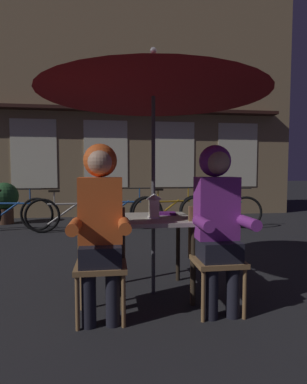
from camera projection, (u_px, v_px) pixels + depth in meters
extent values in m
plane|color=#232326|center=(153.00, 293.00, 2.97)|extent=(60.00, 60.00, 0.00)
cube|color=#B2AD9E|center=(153.00, 219.00, 2.92)|extent=(0.72, 0.72, 0.04)
cylinder|color=#2D2319|center=(122.00, 269.00, 2.60)|extent=(0.04, 0.04, 0.70)
cylinder|color=#2D2319|center=(193.00, 266.00, 2.68)|extent=(0.04, 0.04, 0.70)
cylinder|color=#2D2319|center=(120.00, 250.00, 3.21)|extent=(0.04, 0.04, 0.70)
cylinder|color=#2D2319|center=(178.00, 248.00, 3.30)|extent=(0.04, 0.04, 0.70)
cylinder|color=#4C4C51|center=(153.00, 177.00, 2.89)|extent=(0.04, 0.04, 2.25)
cone|color=maroon|center=(153.00, 75.00, 2.83)|extent=(2.10, 2.10, 0.38)
sphere|color=#4C4C51|center=(153.00, 51.00, 2.81)|extent=(0.06, 0.06, 0.06)
cube|color=white|center=(154.00, 217.00, 2.88)|extent=(0.11, 0.11, 0.02)
cube|color=white|center=(154.00, 208.00, 2.87)|extent=(0.09, 0.09, 0.16)
pyramid|color=white|center=(154.00, 196.00, 2.86)|extent=(0.11, 0.11, 0.06)
cube|color=olive|center=(101.00, 266.00, 2.44)|extent=(0.40, 0.40, 0.04)
cylinder|color=olive|center=(124.00, 301.00, 2.31)|extent=(0.03, 0.03, 0.41)
cylinder|color=olive|center=(77.00, 303.00, 2.27)|extent=(0.03, 0.03, 0.41)
cylinder|color=olive|center=(122.00, 284.00, 2.65)|extent=(0.03, 0.03, 0.41)
cylinder|color=olive|center=(82.00, 286.00, 2.60)|extent=(0.03, 0.03, 0.41)
cube|color=olive|center=(101.00, 232.00, 2.61)|extent=(0.40, 0.03, 0.42)
cube|color=olive|center=(217.00, 261.00, 2.57)|extent=(0.40, 0.40, 0.04)
cylinder|color=olive|center=(245.00, 294.00, 2.44)|extent=(0.03, 0.03, 0.41)
cylinder|color=olive|center=(203.00, 296.00, 2.40)|extent=(0.03, 0.03, 0.41)
cylinder|color=olive|center=(228.00, 279.00, 2.78)|extent=(0.03, 0.03, 0.41)
cylinder|color=olive|center=(192.00, 281.00, 2.73)|extent=(0.03, 0.03, 0.41)
cube|color=olive|center=(210.00, 229.00, 2.74)|extent=(0.40, 0.03, 0.42)
cylinder|color=black|center=(113.00, 296.00, 2.34)|extent=(0.11, 0.11, 0.45)
cylinder|color=black|center=(89.00, 298.00, 2.32)|extent=(0.11, 0.11, 0.45)
cube|color=black|center=(101.00, 253.00, 2.43)|extent=(0.32, 0.36, 0.16)
cube|color=#E05B23|center=(101.00, 210.00, 2.45)|extent=(0.34, 0.22, 0.52)
cylinder|color=#E05B23|center=(124.00, 225.00, 2.26)|extent=(0.09, 0.30, 0.09)
cylinder|color=#E05B23|center=(74.00, 227.00, 2.21)|extent=(0.09, 0.30, 0.09)
sphere|color=tan|center=(100.00, 162.00, 2.42)|extent=(0.21, 0.21, 0.21)
sphere|color=#E05B23|center=(100.00, 160.00, 2.47)|extent=(0.27, 0.27, 0.27)
cylinder|color=black|center=(233.00, 290.00, 2.47)|extent=(0.11, 0.11, 0.45)
cylinder|color=black|center=(211.00, 291.00, 2.45)|extent=(0.11, 0.11, 0.45)
cube|color=black|center=(217.00, 249.00, 2.57)|extent=(0.32, 0.36, 0.16)
cube|color=purple|center=(216.00, 208.00, 2.58)|extent=(0.34, 0.22, 0.52)
cylinder|color=purple|center=(248.00, 222.00, 2.39)|extent=(0.09, 0.30, 0.09)
cylinder|color=purple|center=(203.00, 224.00, 2.35)|extent=(0.09, 0.30, 0.09)
sphere|color=tan|center=(217.00, 162.00, 2.55)|extent=(0.21, 0.21, 0.21)
sphere|color=purple|center=(215.00, 161.00, 2.60)|extent=(0.27, 0.27, 0.27)
cube|color=#937A56|center=(105.00, 97.00, 8.02)|extent=(10.00, 0.60, 6.20)
cube|color=#EAE5C6|center=(34.00, 154.00, 7.58)|extent=(1.10, 0.02, 1.70)
cube|color=#EAE5C6|center=(106.00, 154.00, 7.82)|extent=(1.10, 0.02, 1.70)
cube|color=#EAE5C6|center=(174.00, 155.00, 8.06)|extent=(1.10, 0.02, 1.70)
cube|color=#EAE5C6|center=(238.00, 155.00, 8.30)|extent=(1.10, 0.02, 1.70)
cube|color=#331914|center=(105.00, 109.00, 7.60)|extent=(9.00, 0.36, 0.08)
torus|color=black|center=(37.00, 214.00, 6.00)|extent=(0.66, 0.14, 0.66)
cylinder|color=#1E4C93|center=(10.00, 203.00, 5.98)|extent=(0.83, 0.15, 0.04)
cylinder|color=#1E4C93|center=(4.00, 213.00, 5.99)|extent=(0.60, 0.12, 0.44)
cylinder|color=#1E4C93|center=(30.00, 196.00, 5.97)|extent=(0.02, 0.02, 0.28)
cylinder|color=black|center=(30.00, 189.00, 5.96)|extent=(0.44, 0.08, 0.02)
torus|color=black|center=(97.00, 214.00, 6.02)|extent=(0.66, 0.10, 0.66)
torus|color=black|center=(42.00, 216.00, 5.82)|extent=(0.66, 0.10, 0.66)
cylinder|color=#ADA89E|center=(70.00, 204.00, 5.91)|extent=(0.84, 0.09, 0.04)
cylinder|color=#ADA89E|center=(64.00, 213.00, 5.89)|extent=(0.61, 0.08, 0.44)
cylinder|color=#ADA89E|center=(54.00, 198.00, 5.84)|extent=(0.02, 0.02, 0.24)
cube|color=black|center=(54.00, 191.00, 5.83)|extent=(0.21, 0.09, 0.04)
cylinder|color=#ADA89E|center=(90.00, 196.00, 5.97)|extent=(0.02, 0.02, 0.28)
cylinder|color=black|center=(90.00, 189.00, 5.96)|extent=(0.44, 0.05, 0.02)
torus|color=black|center=(146.00, 212.00, 6.32)|extent=(0.66, 0.05, 0.66)
torus|color=black|center=(95.00, 213.00, 6.19)|extent=(0.66, 0.05, 0.66)
cylinder|color=#1E4C93|center=(121.00, 202.00, 6.24)|extent=(0.84, 0.04, 0.04)
cylinder|color=#1E4C93|center=(115.00, 211.00, 6.24)|extent=(0.61, 0.04, 0.44)
cylinder|color=#1E4C93|center=(106.00, 196.00, 6.20)|extent=(0.02, 0.02, 0.24)
cube|color=black|center=(106.00, 190.00, 6.19)|extent=(0.20, 0.08, 0.04)
cylinder|color=#1E4C93|center=(140.00, 195.00, 6.28)|extent=(0.02, 0.02, 0.28)
cylinder|color=black|center=(140.00, 188.00, 6.27)|extent=(0.44, 0.03, 0.02)
torus|color=black|center=(193.00, 211.00, 6.54)|extent=(0.66, 0.16, 0.66)
torus|color=black|center=(148.00, 213.00, 6.23)|extent=(0.66, 0.16, 0.66)
cylinder|color=#B78419|center=(171.00, 201.00, 6.37)|extent=(0.83, 0.18, 0.04)
cylinder|color=#B78419|center=(166.00, 210.00, 6.35)|extent=(0.60, 0.14, 0.44)
cylinder|color=#B78419|center=(158.00, 196.00, 6.28)|extent=(0.02, 0.02, 0.24)
cube|color=black|center=(158.00, 190.00, 6.27)|extent=(0.21, 0.11, 0.04)
cylinder|color=#B78419|center=(188.00, 194.00, 6.48)|extent=(0.02, 0.02, 0.28)
cylinder|color=black|center=(188.00, 188.00, 6.47)|extent=(0.44, 0.10, 0.02)
torus|color=black|center=(246.00, 212.00, 6.29)|extent=(0.66, 0.17, 0.66)
torus|color=black|center=(196.00, 212.00, 6.34)|extent=(0.66, 0.17, 0.66)
cylinder|color=#236B3D|center=(221.00, 202.00, 6.30)|extent=(0.83, 0.19, 0.04)
cylinder|color=#236B3D|center=(215.00, 210.00, 6.32)|extent=(0.60, 0.15, 0.44)
cylinder|color=#236B3D|center=(207.00, 196.00, 6.31)|extent=(0.02, 0.02, 0.24)
cube|color=black|center=(207.00, 190.00, 6.30)|extent=(0.21, 0.12, 0.04)
cylinder|color=#236B3D|center=(240.00, 195.00, 6.27)|extent=(0.02, 0.02, 0.28)
cylinder|color=black|center=(240.00, 188.00, 6.26)|extent=(0.44, 0.11, 0.02)
cube|color=#661E7A|center=(166.00, 213.00, 3.10)|extent=(0.21, 0.16, 0.02)
cylinder|color=brown|center=(5.00, 216.00, 6.83)|extent=(0.36, 0.36, 0.34)
sphere|color=#285B2D|center=(4.00, 196.00, 6.80)|extent=(0.60, 0.60, 0.60)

